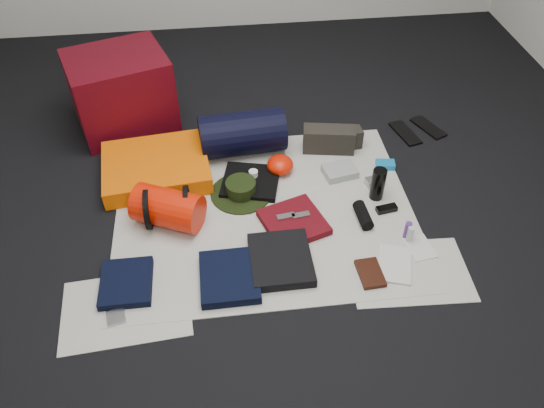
{
  "coord_description": "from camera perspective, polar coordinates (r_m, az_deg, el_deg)",
  "views": [
    {
      "loc": [
        -0.21,
        -2.03,
        2.03
      ],
      "look_at": [
        0.03,
        -0.05,
        0.1
      ],
      "focal_mm": 35.0,
      "sensor_mm": 36.0,
      "label": 1
    }
  ],
  "objects": [
    {
      "name": "map_booklet",
      "position": [
        2.69,
        13.04,
        -6.33
      ],
      "size": [
        0.22,
        0.27,
        0.01
      ],
      "primitive_type": "cube",
      "rotation": [
        0.0,
        0.0,
        -0.31
      ],
      "color": "beige",
      "rests_on": "newspaper_mat"
    },
    {
      "name": "cyan_case",
      "position": [
        3.21,
        12.09,
        4.16
      ],
      "size": [
        0.12,
        0.09,
        0.03
      ],
      "primitive_type": "cube",
      "rotation": [
        0.0,
        0.0,
        -0.15
      ],
      "color": "#116BA5",
      "rests_on": "newspaper_mat"
    },
    {
      "name": "flip_flop_right",
      "position": [
        3.61,
        16.45,
        7.91
      ],
      "size": [
        0.19,
        0.27,
        0.01
      ],
      "primitive_type": "cube",
      "rotation": [
        0.0,
        0.0,
        0.42
      ],
      "color": "black",
      "rests_on": "floor"
    },
    {
      "name": "trousers_navy_b",
      "position": [
        2.55,
        -4.61,
        -7.84
      ],
      "size": [
        0.28,
        0.32,
        0.05
      ],
      "primitive_type": "cube",
      "rotation": [
        0.0,
        0.0,
        0.01
      ],
      "color": "black",
      "rests_on": "newspaper_mat"
    },
    {
      "name": "navy_duffel",
      "position": [
        3.19,
        -3.22,
        7.59
      ],
      "size": [
        0.53,
        0.31,
        0.26
      ],
      "primitive_type": "cylinder",
      "rotation": [
        0.0,
        1.57,
        0.09
      ],
      "color": "black",
      "rests_on": "newspaper_mat"
    },
    {
      "name": "boonie_brim",
      "position": [
        2.98,
        -3.35,
        1.19
      ],
      "size": [
        0.43,
        0.43,
        0.01
      ],
      "primitive_type": "cylinder",
      "rotation": [
        0.0,
        0.0,
        -0.3
      ],
      "color": "black",
      "rests_on": "newspaper_mat"
    },
    {
      "name": "first_aid_pouch",
      "position": [
        3.11,
        7.31,
        3.51
      ],
      "size": [
        0.21,
        0.17,
        0.05
      ],
      "primitive_type": "cube",
      "rotation": [
        0.0,
        0.0,
        0.2
      ],
      "color": "gray",
      "rests_on": "newspaper_mat"
    },
    {
      "name": "orange_stuff_sack",
      "position": [
        3.09,
        0.87,
        4.23
      ],
      "size": [
        0.2,
        0.2,
        0.1
      ],
      "primitive_type": "ellipsoid",
      "rotation": [
        0.0,
        0.0,
        0.34
      ],
      "color": "red",
      "rests_on": "newspaper_mat"
    },
    {
      "name": "hiking_boot_left",
      "position": [
        3.25,
        6.13,
        6.93
      ],
      "size": [
        0.33,
        0.17,
        0.15
      ],
      "primitive_type": "cube",
      "rotation": [
        0.0,
        0.0,
        -0.17
      ],
      "color": "#292620",
      "rests_on": "newspaper_mat"
    },
    {
      "name": "boonie_crown",
      "position": [
        2.95,
        -3.38,
        1.79
      ],
      "size": [
        0.17,
        0.17,
        0.07
      ],
      "primitive_type": "cylinder",
      "color": "black",
      "rests_on": "boonie_brim"
    },
    {
      "name": "hiking_boot_right",
      "position": [
        3.29,
        7.5,
        6.92
      ],
      "size": [
        0.25,
        0.12,
        0.12
      ],
      "primitive_type": "cube",
      "rotation": [
        0.0,
        0.0,
        0.11
      ],
      "color": "#292620",
      "rests_on": "newspaper_mat"
    },
    {
      "name": "black_tshirt",
      "position": [
        3.03,
        -2.33,
        2.43
      ],
      "size": [
        0.37,
        0.36,
        0.03
      ],
      "primitive_type": "cube",
      "rotation": [
        0.0,
        0.0,
        -0.24
      ],
      "color": "black",
      "rests_on": "newspaper_mat"
    },
    {
      "name": "sleeping_pad",
      "position": [
        3.14,
        -12.36,
        3.88
      ],
      "size": [
        0.64,
        0.55,
        0.11
      ],
      "primitive_type": "cube",
      "rotation": [
        0.0,
        0.0,
        0.11
      ],
      "color": "#F56302",
      "rests_on": "newspaper_mat"
    },
    {
      "name": "paperback_book",
      "position": [
        2.62,
        10.52,
        -7.34
      ],
      "size": [
        0.12,
        0.18,
        0.02
      ],
      "primitive_type": "cube",
      "rotation": [
        0.0,
        0.0,
        0.06
      ],
      "color": "black",
      "rests_on": "newspaper_mat"
    },
    {
      "name": "floor",
      "position": [
        2.89,
        -0.8,
        -0.95
      ],
      "size": [
        4.5,
        4.5,
        0.02
      ],
      "primitive_type": "cube",
      "color": "black",
      "rests_on": "ground"
    },
    {
      "name": "water_bottle",
      "position": [
        2.95,
        11.33,
        2.13
      ],
      "size": [
        0.1,
        0.1,
        0.19
      ],
      "primitive_type": "cylinder",
      "rotation": [
        0.0,
        0.0,
        -0.31
      ],
      "color": "black",
      "rests_on": "newspaper_mat"
    },
    {
      "name": "speaker",
      "position": [
        2.85,
        9.77,
        -1.21
      ],
      "size": [
        0.08,
        0.17,
        0.07
      ],
      "primitive_type": "cylinder",
      "rotation": [
        1.57,
        0.0,
        0.06
      ],
      "color": "black",
      "rests_on": "newspaper_mat"
    },
    {
      "name": "newspaper_mat",
      "position": [
        2.88,
        -0.8,
        -0.77
      ],
      "size": [
        1.6,
        1.3,
        0.01
      ],
      "primitive_type": "cube",
      "color": "silver",
      "rests_on": "floor"
    },
    {
      "name": "trousers_navy_a",
      "position": [
        2.62,
        -15.4,
        -8.17
      ],
      "size": [
        0.24,
        0.27,
        0.04
      ],
      "primitive_type": "cube",
      "rotation": [
        0.0,
        0.0,
        -0.01
      ],
      "color": "black",
      "rests_on": "newspaper_mat"
    },
    {
      "name": "newspaper_sheet_front_right",
      "position": [
        2.69,
        14.47,
        -7.05
      ],
      "size": [
        0.6,
        0.43,
        0.0
      ],
      "primitive_type": "cube",
      "rotation": [
        0.0,
        0.0,
        -0.05
      ],
      "color": "silver",
      "rests_on": "floor"
    },
    {
      "name": "energy_bar_a",
      "position": [
        2.78,
        1.49,
        -1.35
      ],
      "size": [
        0.1,
        0.05,
        0.01
      ],
      "primitive_type": "cube",
      "rotation": [
        0.0,
        0.0,
        0.14
      ],
      "color": "#AAA9AE",
      "rests_on": "red_shirt"
    },
    {
      "name": "map_printout",
      "position": [
        2.79,
        15.6,
        -4.55
      ],
      "size": [
        0.15,
        0.18,
        0.01
      ],
      "primitive_type": "cube",
      "rotation": [
        0.0,
        0.0,
        0.15
      ],
      "color": "beige",
      "rests_on": "newspaper_mat"
    },
    {
      "name": "sack_strap_left",
      "position": [
        2.81,
        -13.17,
        -0.54
      ],
      "size": [
        0.02,
        0.22,
        0.22
      ],
      "primitive_type": "cylinder",
      "rotation": [
        0.0,
        1.57,
        0.0
      ],
      "color": "black",
      "rests_on": "newspaper_mat"
    },
    {
      "name": "key_cluster",
      "position": [
        2.53,
        -16.41,
        -11.59
      ],
      "size": [
        0.09,
        0.09,
        0.01
      ],
      "primitive_type": "cube",
      "rotation": [
        0.0,
        0.0,
        0.2
      ],
      "color": "#AAA9AE",
      "rests_on": "newspaper_mat"
    },
    {
      "name": "sack_strap_right",
      "position": [
        2.78,
        -9.11,
        -0.19
      ],
      "size": [
        0.03,
        0.22,
        0.22
      ],
      "primitive_type": "cylinder",
      "rotation": [
        0.0,
        1.57,
        0.0
      ],
      "color": "black",
      "rests_on": "newspaper_mat"
    },
    {
      "name": "toiletry_purple",
      "position": [
        2.79,
        14.37,
        -2.75
      ],
      "size": [
        0.04,
        0.04,
        0.1
      ],
      "primitive_type": "cylinder",
      "rotation": [
        0.0,
        0.0,
        -0.25
      ],
      "color": "#502476",
      "rests_on": "newspaper_mat"
    },
    {
      "name": "red_cabinet",
      "position": [
        3.5,
        -15.89,
        11.53
      ],
      "size": [
        0.7,
        0.64,
        0.48
      ],
      "primitive_type": "cube",
      "rotation": [
        0.0,
        0.0,
        0.32
      ],
      "color": "#500510",
      "rests_on": "floor"
    },
    {
      "name": "red_shirt",
      "position": [
        2.79,
        2.35,
        -1.96
      ],
      "size": [
        0.38,
        0.38,
        0.04
      ],
      "primitive_type": "cube",
      "rotation": [
        0.0,
        0.0,
        0.32
      ],
      "color": "#540910",
      "rests_on": "newspaper_mat"
    },
    {
      "name": "stuff_sack",
      "position": [
        2.8,
        -11.13,
        -0.44
      ],
      "size": [
        0.4,
        0.33,
        0.21
      ],
      "primitive_type": "cylinder",
      "rotation": [
        0.0,
        1.57,
        -0.43
      ],
      "color": "red",
      "rests_on": "newspaper_mat"
    },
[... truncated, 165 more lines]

